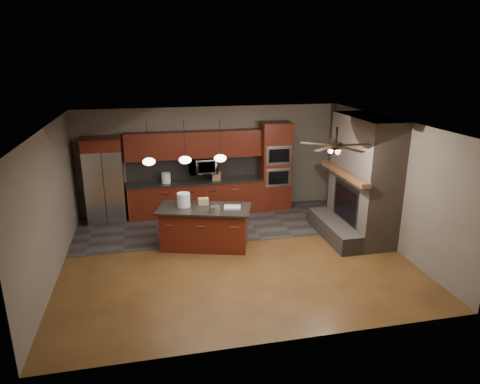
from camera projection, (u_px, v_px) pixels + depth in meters
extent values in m
plane|color=brown|center=(234.00, 255.00, 9.13)|extent=(7.00, 7.00, 0.00)
cube|color=white|center=(233.00, 124.00, 8.28)|extent=(7.00, 6.00, 0.02)
cube|color=#6C6156|center=(212.00, 159.00, 11.50)|extent=(7.00, 0.02, 2.80)
cube|color=#6C6156|center=(389.00, 182.00, 9.41)|extent=(0.02, 6.00, 2.80)
cube|color=#6C6156|center=(51.00, 204.00, 8.00)|extent=(0.02, 6.00, 2.80)
cube|color=#393533|center=(220.00, 224.00, 10.81)|extent=(7.00, 2.40, 0.01)
cube|color=brown|center=(364.00, 178.00, 9.70)|extent=(0.80, 2.00, 2.80)
cube|color=#423C36|center=(334.00, 230.00, 9.94)|extent=(0.50, 2.00, 0.40)
cube|color=#2D2D30|center=(346.00, 203.00, 9.80)|extent=(0.05, 1.20, 0.95)
cube|color=black|center=(345.00, 203.00, 9.80)|extent=(0.02, 1.00, 0.75)
cube|color=brown|center=(344.00, 173.00, 9.56)|extent=(0.22, 2.10, 0.10)
cube|color=#55180F|center=(196.00, 198.00, 11.42)|extent=(3.55, 0.60, 0.86)
cube|color=black|center=(196.00, 182.00, 11.28)|extent=(3.59, 0.64, 0.04)
cube|color=black|center=(194.00, 167.00, 11.45)|extent=(3.55, 0.03, 0.60)
cube|color=#55180F|center=(194.00, 145.00, 11.10)|extent=(3.55, 0.35, 0.70)
cube|color=#55180F|center=(275.00, 166.00, 11.63)|extent=(0.80, 0.60, 2.38)
cube|color=silver|center=(278.00, 178.00, 11.42)|extent=(0.70, 0.03, 0.52)
cube|color=black|center=(279.00, 178.00, 11.40)|extent=(0.55, 0.02, 0.35)
cube|color=silver|center=(279.00, 156.00, 11.23)|extent=(0.70, 0.03, 0.52)
cube|color=black|center=(279.00, 156.00, 11.21)|extent=(0.55, 0.02, 0.35)
imported|color=silver|center=(203.00, 165.00, 11.24)|extent=(0.73, 0.41, 0.50)
cube|color=silver|center=(105.00, 186.00, 10.73)|extent=(0.93, 0.72, 1.86)
cube|color=#2D2D30|center=(104.00, 190.00, 10.39)|extent=(0.02, 0.02, 1.84)
cube|color=silver|center=(100.00, 189.00, 10.35)|extent=(0.03, 0.03, 0.93)
cube|color=silver|center=(108.00, 188.00, 10.39)|extent=(0.03, 0.03, 0.93)
cube|color=#55180F|center=(101.00, 144.00, 10.40)|extent=(0.93, 0.72, 0.30)
cube|color=#55180F|center=(205.00, 228.00, 9.38)|extent=(1.98, 1.25, 0.88)
cube|color=black|center=(204.00, 209.00, 9.24)|extent=(2.16, 1.43, 0.04)
cylinder|color=silver|center=(184.00, 200.00, 9.27)|extent=(0.31, 0.31, 0.30)
cylinder|color=silver|center=(215.00, 209.00, 8.96)|extent=(0.21, 0.21, 0.13)
cube|color=silver|center=(232.00, 207.00, 9.22)|extent=(0.40, 0.32, 0.04)
cube|color=#A78156|center=(203.00, 201.00, 9.43)|extent=(0.23, 0.18, 0.14)
cylinder|color=white|center=(166.00, 178.00, 11.08)|extent=(0.25, 0.25, 0.26)
cube|color=#A17853|center=(217.00, 176.00, 11.31)|extent=(0.25, 0.22, 0.23)
cylinder|color=black|center=(147.00, 140.00, 8.72)|extent=(0.01, 0.01, 0.78)
ellipsoid|color=white|center=(149.00, 162.00, 8.86)|extent=(0.26, 0.26, 0.16)
cylinder|color=black|center=(184.00, 139.00, 8.87)|extent=(0.01, 0.01, 0.78)
ellipsoid|color=white|center=(185.00, 160.00, 9.01)|extent=(0.26, 0.26, 0.16)
cylinder|color=black|center=(220.00, 137.00, 9.02)|extent=(0.01, 0.01, 0.78)
ellipsoid|color=white|center=(220.00, 158.00, 9.16)|extent=(0.26, 0.26, 0.16)
cylinder|color=black|center=(337.00, 135.00, 7.94)|extent=(0.04, 0.04, 0.30)
cylinder|color=black|center=(336.00, 146.00, 8.00)|extent=(0.24, 0.24, 0.12)
cube|color=#332314|center=(355.00, 145.00, 8.08)|extent=(0.60, 0.12, 0.01)
cube|color=#332314|center=(334.00, 142.00, 8.36)|extent=(0.30, 0.61, 0.01)
cube|color=#332314|center=(316.00, 144.00, 8.15)|extent=(0.56, 0.45, 0.01)
cube|color=#332314|center=(325.00, 149.00, 7.73)|extent=(0.56, 0.45, 0.01)
cube|color=#332314|center=(350.00, 149.00, 7.69)|extent=(0.30, 0.61, 0.01)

